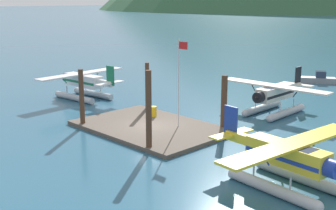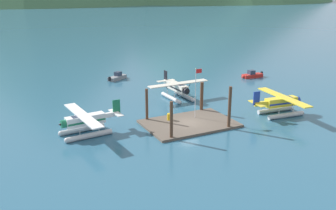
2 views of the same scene
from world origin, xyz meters
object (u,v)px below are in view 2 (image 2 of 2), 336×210
at_px(flagpole, 196,87).
at_px(seaplane_cream_bow_right, 178,89).
at_px(seaplane_white_port_fwd, 85,123).
at_px(seaplane_yellow_stbd_aft, 281,104).
at_px(boat_grey_open_north, 118,77).
at_px(fuel_drum, 169,117).
at_px(boat_red_open_east, 252,75).

xyz_separation_m(flagpole, seaplane_cream_bow_right, (2.44, 9.85, -2.95)).
distance_m(flagpole, seaplane_white_port_fwd, 15.29).
relative_size(flagpole, seaplane_yellow_stbd_aft, 0.66).
bearing_deg(seaplane_cream_bow_right, boat_grey_open_north, 104.22).
bearing_deg(seaplane_yellow_stbd_aft, boat_grey_open_north, 113.99).
height_order(seaplane_yellow_stbd_aft, boat_grey_open_north, seaplane_yellow_stbd_aft).
bearing_deg(fuel_drum, seaplane_yellow_stbd_aft, -15.83).
bearing_deg(seaplane_cream_bow_right, fuel_drum, -123.80).
distance_m(flagpole, boat_grey_open_north, 27.25).
bearing_deg(flagpole, seaplane_yellow_stbd_aft, -17.72).
xyz_separation_m(flagpole, fuel_drum, (-3.73, 0.64, -3.78)).
relative_size(flagpole, seaplane_white_port_fwd, 0.66).
bearing_deg(boat_red_open_east, seaplane_white_port_fwd, -157.95).
bearing_deg(seaplane_white_port_fwd, boat_red_open_east, 22.05).
distance_m(fuel_drum, boat_grey_open_north, 26.32).
distance_m(seaplane_yellow_stbd_aft, boat_grey_open_north, 33.56).
bearing_deg(seaplane_yellow_stbd_aft, seaplane_cream_bow_right, 124.40).
bearing_deg(boat_red_open_east, flagpole, -144.21).
relative_size(fuel_drum, seaplane_white_port_fwd, 0.08).
relative_size(seaplane_cream_bow_right, boat_grey_open_north, 2.40).
height_order(flagpole, seaplane_white_port_fwd, flagpole).
distance_m(fuel_drum, seaplane_cream_bow_right, 11.12).
relative_size(flagpole, boat_red_open_east, 1.41).
height_order(seaplane_white_port_fwd, seaplane_cream_bow_right, same).
relative_size(fuel_drum, boat_grey_open_north, 0.20).
distance_m(seaplane_cream_bow_right, boat_red_open_east, 21.34).
relative_size(flagpole, boat_grey_open_north, 1.58).
xyz_separation_m(seaplane_white_port_fwd, boat_red_open_east, (37.68, 15.26, -1.09)).
bearing_deg(seaplane_white_port_fwd, flagpole, -4.29).
bearing_deg(boat_grey_open_north, seaplane_yellow_stbd_aft, -66.01).
bearing_deg(seaplane_yellow_stbd_aft, seaplane_white_port_fwd, 169.65).
height_order(seaplane_white_port_fwd, boat_grey_open_north, seaplane_white_port_fwd).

